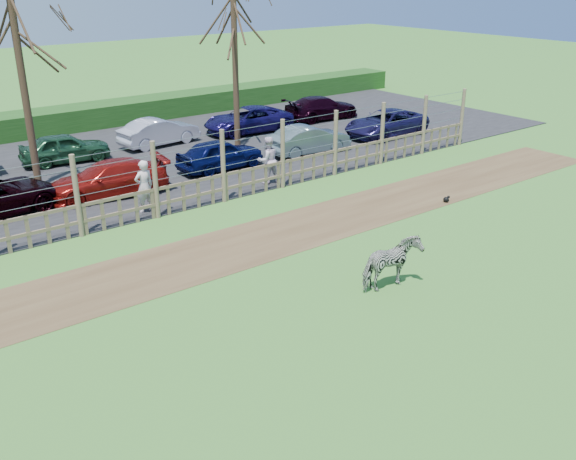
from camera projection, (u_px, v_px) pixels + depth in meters
ground at (320, 318)px, 14.60m from camera, size 120.00×120.00×0.00m
dirt_strip at (216, 253)px, 17.90m from camera, size 34.00×2.80×0.01m
asphalt at (82, 170)px, 25.23m from camera, size 44.00×13.00×0.04m
hedge at (25, 125)px, 30.16m from camera, size 46.00×2.00×1.10m
fence at (156, 194)px, 20.17m from camera, size 30.16×0.16×2.50m
tree_mid at (18, 49)px, 21.53m from camera, size 4.80×4.80×6.83m
tree_right at (234, 23)px, 26.84m from camera, size 4.80×4.80×7.35m
zebra at (392, 264)px, 15.72m from camera, size 1.59×0.77×1.32m
visitor_a at (144, 186)px, 20.54m from camera, size 0.65×0.44×1.72m
visitor_b at (268, 160)px, 23.34m from camera, size 0.93×0.78×1.72m
crow at (446, 199)px, 21.77m from camera, size 0.26×0.19×0.21m
car_3 at (108, 179)px, 22.10m from camera, size 4.32×2.20×1.20m
car_4 at (220, 154)px, 25.06m from camera, size 3.57×1.55×1.20m
car_5 at (309, 140)px, 27.22m from camera, size 3.72×1.51×1.20m
car_6 at (386, 123)px, 30.12m from camera, size 4.38×2.12×1.20m
car_10 at (65, 148)px, 25.95m from camera, size 3.66×1.80×1.20m
car_11 at (159, 132)px, 28.51m from camera, size 3.75×1.62×1.20m
car_12 at (248, 120)px, 30.78m from camera, size 4.48×2.37×1.20m
car_13 at (321, 108)px, 33.43m from camera, size 4.23×1.92×1.20m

